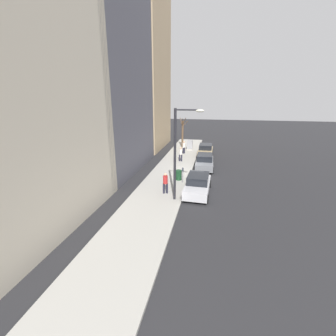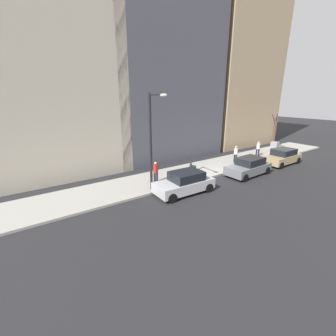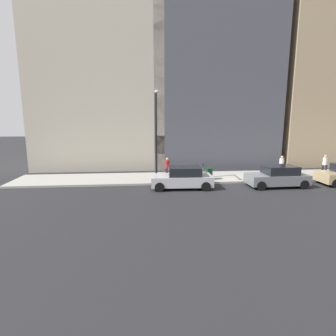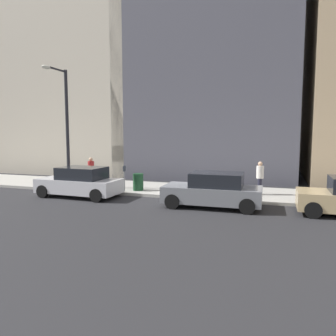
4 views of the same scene
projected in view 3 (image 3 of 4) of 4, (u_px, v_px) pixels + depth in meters
name	position (u px, v px, depth m)	size (l,w,h in m)	color
ground_plane	(250.00, 183.00, 19.79)	(120.00, 120.00, 0.00)	#232326
sidewalk	(240.00, 176.00, 21.74)	(4.00, 36.00, 0.15)	#9E9B93
parked_car_grey	(278.00, 177.00, 18.62)	(1.99, 4.23, 1.52)	slate
parked_car_silver	(182.00, 178.00, 18.20)	(2.05, 4.26, 1.52)	#B7B7BC
parking_meter	(203.00, 170.00, 19.74)	(0.14, 0.10, 1.35)	slate
streetlamp	(156.00, 130.00, 18.71)	(1.97, 0.32, 6.50)	black
trash_bin	(209.00, 174.00, 20.30)	(0.56, 0.56, 0.90)	#14381E
pedestrian_near_meter	(325.00, 164.00, 22.03)	(0.36, 0.36, 1.66)	#1E1E2D
pedestrian_midblock	(281.00, 165.00, 21.53)	(0.40, 0.36, 1.66)	#1E1E2D
pedestrian_far_corner	(167.00, 167.00, 20.45)	(0.39, 0.36, 1.66)	#1E1E2D
office_tower_left	(317.00, 45.00, 29.09)	(10.69, 10.69, 25.72)	tan
office_block_center	(207.00, 68.00, 29.25)	(12.33, 12.33, 20.76)	#4C4C56
office_tower_right	(101.00, 23.00, 27.42)	(12.27, 12.27, 29.43)	#BCB29E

